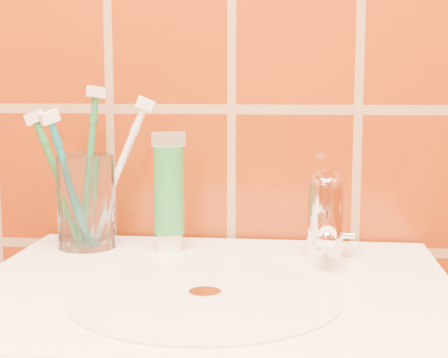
# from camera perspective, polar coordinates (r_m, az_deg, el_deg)

# --- Properties ---
(glass_tumbler) EXTENTS (0.09, 0.09, 0.13)m
(glass_tumbler) POSITION_cam_1_polar(r_m,az_deg,el_deg) (0.98, -11.36, -1.82)
(glass_tumbler) COLOR white
(glass_tumbler) RESTS_ON pedestal_sink
(toothpaste_tube) EXTENTS (0.05, 0.04, 0.16)m
(toothpaste_tube) POSITION_cam_1_polar(r_m,az_deg,el_deg) (0.94, -4.59, -1.37)
(toothpaste_tube) COLOR white
(toothpaste_tube) RESTS_ON pedestal_sink
(faucet) EXTENTS (0.05, 0.11, 0.12)m
(faucet) POSITION_cam_1_polar(r_m,az_deg,el_deg) (0.91, 8.42, -2.63)
(faucet) COLOR white
(faucet) RESTS_ON pedestal_sink
(toothbrush_0) EXTENTS (0.12, 0.11, 0.20)m
(toothbrush_0) POSITION_cam_1_polar(r_m,az_deg,el_deg) (0.98, -13.51, -0.19)
(toothbrush_0) COLOR #1D6D31
(toothbrush_0) RESTS_ON glass_tumbler
(toothbrush_1) EXTENTS (0.13, 0.12, 0.21)m
(toothbrush_1) POSITION_cam_1_polar(r_m,az_deg,el_deg) (0.96, -12.63, -0.30)
(toothbrush_1) COLOR #0D7173
(toothbrush_1) RESTS_ON glass_tumbler
(toothbrush_2) EXTENTS (0.08, 0.09, 0.24)m
(toothbrush_2) POSITION_cam_1_polar(r_m,az_deg,el_deg) (0.99, -11.13, 0.98)
(toothbrush_2) COLOR #1E713D
(toothbrush_2) RESTS_ON glass_tumbler
(toothbrush_3) EXTENTS (0.12, 0.12, 0.21)m
(toothbrush_3) POSITION_cam_1_polar(r_m,az_deg,el_deg) (0.98, -8.88, 0.44)
(toothbrush_3) COLOR white
(toothbrush_3) RESTS_ON glass_tumbler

